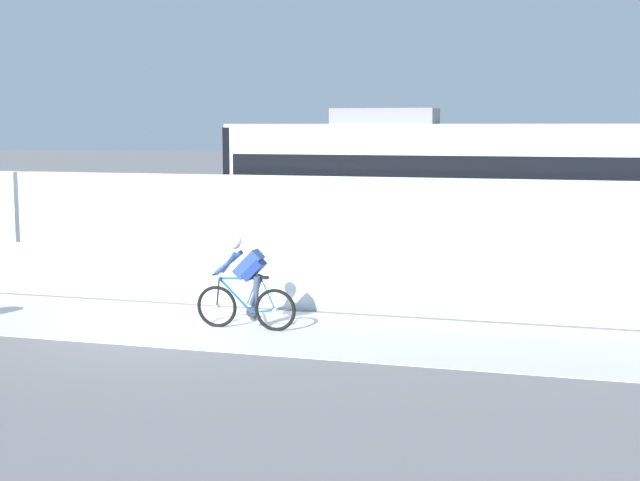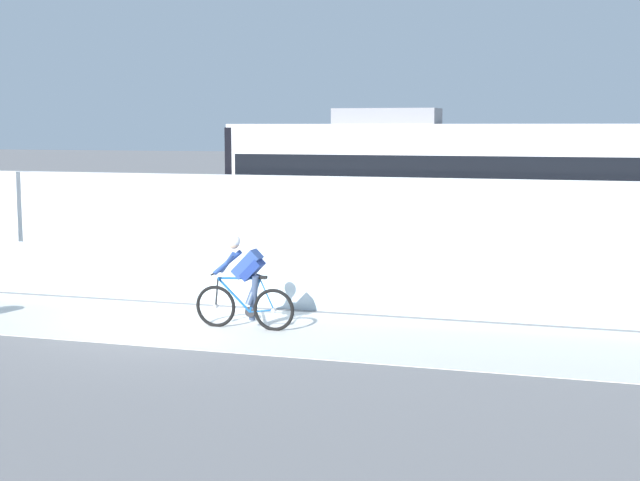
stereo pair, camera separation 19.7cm
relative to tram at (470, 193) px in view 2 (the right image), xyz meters
name	(u,v)px [view 2 (the right image)]	position (x,y,z in m)	size (l,w,h in m)	color
ground_plane	(176,324)	(-4.11, -6.85, -1.89)	(200.00, 200.00, 0.00)	slate
bike_path_deck	(176,324)	(-4.11, -6.85, -1.89)	(32.00, 3.20, 0.01)	beige
glass_parapet	(218,277)	(-4.11, -5.00, -1.36)	(32.00, 0.05, 1.06)	silver
concrete_barrier_wall	(252,232)	(-4.11, -3.20, -0.70)	(32.00, 0.36, 2.39)	white
tram_rail_near	(290,271)	(-4.11, -0.72, -1.89)	(32.00, 0.08, 0.01)	#595654
tram_rail_far	(309,262)	(-4.11, 0.72, -1.89)	(32.00, 0.08, 0.01)	#595654
tram	(470,193)	(0.00, 0.00, 0.00)	(11.06, 2.54, 3.81)	silver
cyclist_on_bike	(245,283)	(-2.83, -6.85, -1.11)	(1.77, 0.58, 1.61)	black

